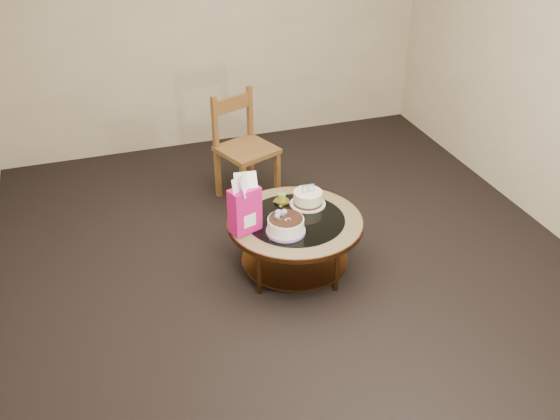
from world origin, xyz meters
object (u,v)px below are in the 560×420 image
object	(u,v)px
coffee_table	(295,228)
gift_bag	(245,204)
dining_chair	(244,147)
decorated_cake	(286,226)
cream_cake	(308,198)

from	to	relation	value
coffee_table	gift_bag	world-z (taller)	gift_bag
gift_bag	dining_chair	bearing A→B (deg)	55.79
decorated_cake	cream_cake	bearing A→B (deg)	47.20
cream_cake	decorated_cake	bearing A→B (deg)	-129.35
coffee_table	dining_chair	distance (m)	1.23
coffee_table	dining_chair	size ratio (longest dim) A/B	1.04
cream_cake	dining_chair	distance (m)	1.08
cream_cake	dining_chair	size ratio (longest dim) A/B	0.28
decorated_cake	cream_cake	distance (m)	0.42
coffee_table	cream_cake	size ratio (longest dim) A/B	3.69
dining_chair	gift_bag	bearing A→B (deg)	-126.99
gift_bag	dining_chair	size ratio (longest dim) A/B	0.45
dining_chair	decorated_cake	bearing A→B (deg)	-114.92
coffee_table	dining_chair	xyz separation A→B (m)	(-0.05, 1.23, 0.12)
coffee_table	cream_cake	bearing A→B (deg)	45.86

